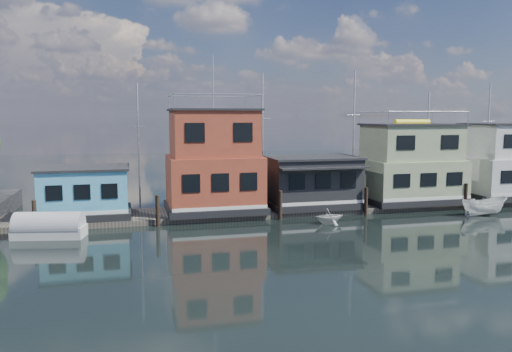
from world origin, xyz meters
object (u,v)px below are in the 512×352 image
object	(u,v)px
tarp_runabout	(49,227)
houseboat_white	(509,162)
houseboat_dark	(311,181)
motorboat	(484,206)
dinghy_white	(329,216)
houseboat_green	(410,165)
houseboat_red	(214,163)
houseboat_blue	(85,192)

from	to	relation	value
tarp_runabout	houseboat_white	bearing A→B (deg)	17.56
houseboat_dark	tarp_runabout	size ratio (longest dim) A/B	1.60
motorboat	dinghy_white	world-z (taller)	motorboat
houseboat_green	houseboat_red	bearing A→B (deg)	-180.00
houseboat_green	houseboat_white	distance (m)	10.00
houseboat_white	motorboat	size ratio (longest dim) A/B	2.17
houseboat_red	houseboat_dark	world-z (taller)	houseboat_red
houseboat_blue	houseboat_red	xyz separation A→B (m)	(9.50, 0.00, 1.90)
motorboat	houseboat_blue	bearing A→B (deg)	80.70
houseboat_red	motorboat	bearing A→B (deg)	-14.59
houseboat_blue	houseboat_dark	xyz separation A→B (m)	(17.50, -0.02, 0.21)
houseboat_red	houseboat_green	world-z (taller)	houseboat_red
houseboat_blue	houseboat_dark	size ratio (longest dim) A/B	0.86
motorboat	dinghy_white	size ratio (longest dim) A/B	1.77
dinghy_white	houseboat_blue	bearing A→B (deg)	69.91
houseboat_dark	houseboat_white	distance (m)	19.03
houseboat_dark	dinghy_white	distance (m)	5.38
houseboat_green	tarp_runabout	world-z (taller)	houseboat_green
houseboat_green	motorboat	bearing A→B (deg)	-57.98
houseboat_red	tarp_runabout	xyz separation A→B (m)	(-11.40, -4.39, -3.44)
houseboat_dark	houseboat_white	world-z (taller)	houseboat_white
houseboat_dark	houseboat_blue	bearing A→B (deg)	179.94
tarp_runabout	motorboat	bearing A→B (deg)	9.42
houseboat_green	tarp_runabout	size ratio (longest dim) A/B	1.82
houseboat_red	motorboat	xyz separation A→B (m)	(20.31, -5.29, -3.36)
houseboat_white	houseboat_red	bearing A→B (deg)	-180.00
houseboat_blue	houseboat_white	world-z (taller)	houseboat_white
dinghy_white	houseboat_white	bearing A→B (deg)	-79.07
houseboat_blue	dinghy_white	size ratio (longest dim) A/B	2.92
houseboat_green	houseboat_dark	bearing A→B (deg)	-179.88
houseboat_dark	houseboat_white	xyz separation A→B (m)	(19.00, 0.02, 1.12)
tarp_runabout	motorboat	size ratio (longest dim) A/B	1.19
tarp_runabout	dinghy_white	world-z (taller)	tarp_runabout
houseboat_dark	houseboat_green	distance (m)	9.07
houseboat_dark	tarp_runabout	xyz separation A→B (m)	(-19.40, -4.37, -1.76)
houseboat_blue	houseboat_white	bearing A→B (deg)	0.00
motorboat	houseboat_red	bearing A→B (deg)	76.17
tarp_runabout	motorboat	world-z (taller)	tarp_runabout
dinghy_white	houseboat_red	bearing A→B (deg)	52.43
houseboat_dark	dinghy_white	bearing A→B (deg)	-96.03
houseboat_dark	motorboat	size ratio (longest dim) A/B	1.91
houseboat_white	dinghy_white	world-z (taller)	houseboat_white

